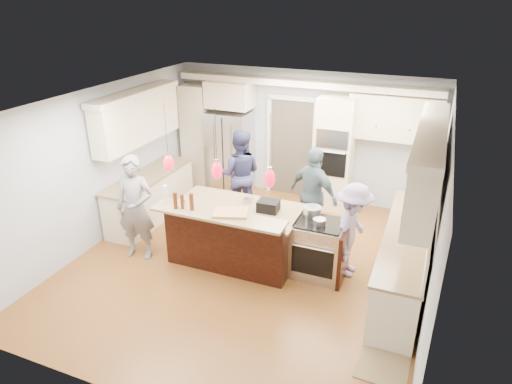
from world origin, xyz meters
TOP-DOWN VIEW (x-y plane):
  - ground_plane at (0.00, 0.00)m, footprint 6.00×6.00m
  - room_shell at (0.00, 0.00)m, footprint 5.54×6.04m
  - refrigerator at (-1.55, 2.64)m, footprint 0.90×0.70m
  - oven_column at (0.75, 2.67)m, footprint 0.72×0.69m
  - back_upper_cabinets at (-0.75, 2.76)m, footprint 5.30×0.61m
  - right_counter_run at (2.44, 0.30)m, footprint 0.64×3.10m
  - left_cabinets at (-2.44, 0.80)m, footprint 0.64×2.30m
  - kitchen_island at (-0.25, 0.07)m, footprint 2.10×1.46m
  - island_range at (1.16, 0.15)m, footprint 0.82×0.71m
  - pendant_lights at (-0.25, -0.51)m, footprint 1.75×0.15m
  - person_bar_end at (-1.80, -0.45)m, footprint 0.71×0.52m
  - person_far_left at (-0.85, 1.60)m, footprint 1.00×0.87m
  - person_far_right at (0.74, 1.20)m, footprint 1.10×0.81m
  - person_range_side at (1.60, 0.36)m, footprint 0.64×1.03m
  - floor_rug at (2.40, -1.34)m, footprint 0.63×0.90m
  - water_bottle at (-1.14, -0.52)m, footprint 0.09×0.09m
  - beer_bottle_a at (-0.82, -0.57)m, footprint 0.07×0.07m
  - beer_bottle_b at (-0.92, -0.61)m, footprint 0.09×0.09m
  - beer_bottle_c at (-0.67, -0.56)m, footprint 0.07×0.07m
  - drink_can at (-0.82, -0.55)m, footprint 0.08×0.08m
  - cutting_board at (-0.08, -0.47)m, footprint 0.59×0.50m
  - pot_large at (0.97, 0.30)m, footprint 0.28×0.28m
  - pot_small at (1.14, 0.07)m, footprint 0.19×0.19m

SIDE VIEW (x-z plane):
  - ground_plane at x=0.00m, z-range 0.00..0.00m
  - floor_rug at x=2.40m, z-range 0.00..0.01m
  - island_range at x=1.16m, z-range 0.00..0.92m
  - kitchen_island at x=-0.25m, z-range -0.07..1.05m
  - person_range_side at x=1.60m, z-range 0.00..1.53m
  - person_far_right at x=0.74m, z-range 0.00..1.73m
  - person_far_left at x=-0.85m, z-range 0.00..1.75m
  - person_bar_end at x=-1.80m, z-range 0.00..1.79m
  - refrigerator at x=-1.55m, z-range 0.00..1.80m
  - pot_small at x=1.14m, z-range 0.92..1.02m
  - pot_large at x=0.97m, z-range 0.92..1.08m
  - right_counter_run at x=2.44m, z-range -0.20..2.31m
  - left_cabinets at x=-2.44m, z-range -0.20..2.31m
  - cutting_board at x=-0.08m, z-range 1.12..1.16m
  - oven_column at x=0.75m, z-range 0.00..2.30m
  - drink_can at x=-0.82m, z-range 1.12..1.24m
  - beer_bottle_a at x=-0.82m, z-range 1.12..1.35m
  - beer_bottle_b at x=-0.92m, z-range 1.12..1.38m
  - beer_bottle_c at x=-0.67m, z-range 1.12..1.39m
  - water_bottle at x=-1.14m, z-range 1.12..1.42m
  - back_upper_cabinets at x=-0.75m, z-range 0.40..2.94m
  - pendant_lights at x=-0.25m, z-range 1.29..2.32m
  - room_shell at x=0.00m, z-range 0.46..3.18m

